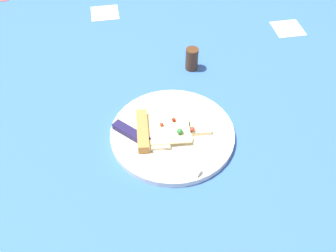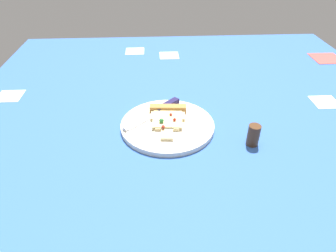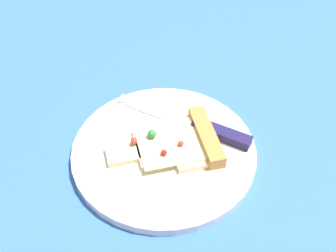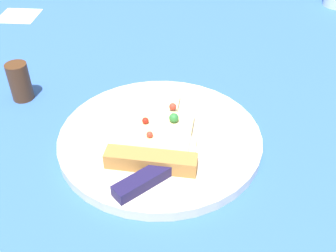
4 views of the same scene
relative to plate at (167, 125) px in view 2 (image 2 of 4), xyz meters
The scene contains 6 objects.
ground_plane 11.72cm from the plate, 136.77° to the right, with size 159.25×159.25×3.00cm.
plate is the anchor object (origin of this frame).
pizza_slice 3.01cm from the plate, 94.09° to the right, with size 12.17×17.95×2.69cm.
knife 7.17cm from the plate, 66.26° to the right, with size 18.74×18.16×2.45cm.
pepper_shaker 26.27cm from the plate, 157.88° to the left, with size 3.52×3.52×6.49cm, color #4C2D19.
napkin 93.39cm from the plate, 146.36° to the right, with size 13.00×13.00×0.40cm, color #E54C47.
Camera 2 is at (12.56, 85.04, 54.73)cm, focal length 32.00 mm.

